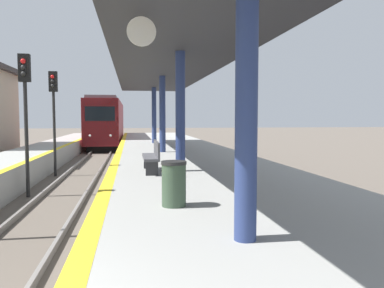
# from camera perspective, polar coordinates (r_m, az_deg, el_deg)

# --- Properties ---
(train) EXTENTS (2.68, 16.20, 4.35)m
(train) POSITION_cam_1_polar(r_m,az_deg,el_deg) (36.11, -12.81, 3.20)
(train) COLOR black
(train) RESTS_ON ground
(signal_mid) EXTENTS (0.36, 0.31, 4.70)m
(signal_mid) POSITION_cam_1_polar(r_m,az_deg,el_deg) (13.47, -24.07, 6.41)
(signal_mid) COLOR black
(signal_mid) RESTS_ON ground
(signal_far) EXTENTS (0.36, 0.31, 4.70)m
(signal_far) POSITION_cam_1_polar(r_m,az_deg,el_deg) (17.92, -20.34, 5.81)
(signal_far) COLOR black
(signal_far) RESTS_ON ground
(station_canopy) EXTENTS (4.20, 26.33, 3.81)m
(station_canopy) POSITION_cam_1_polar(r_m,az_deg,el_deg) (14.76, -3.50, 11.71)
(station_canopy) COLOR navy
(station_canopy) RESTS_ON platform_right
(trash_bin) EXTENTS (0.47, 0.47, 0.83)m
(trash_bin) POSITION_cam_1_polar(r_m,az_deg,el_deg) (6.88, -2.78, -6.03)
(trash_bin) COLOR #384C38
(trash_bin) RESTS_ON platform_right
(bench) EXTENTS (0.44, 1.92, 0.92)m
(bench) POSITION_cam_1_polar(r_m,az_deg,el_deg) (11.32, -6.01, -1.73)
(bench) COLOR #4C4C51
(bench) RESTS_ON platform_right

